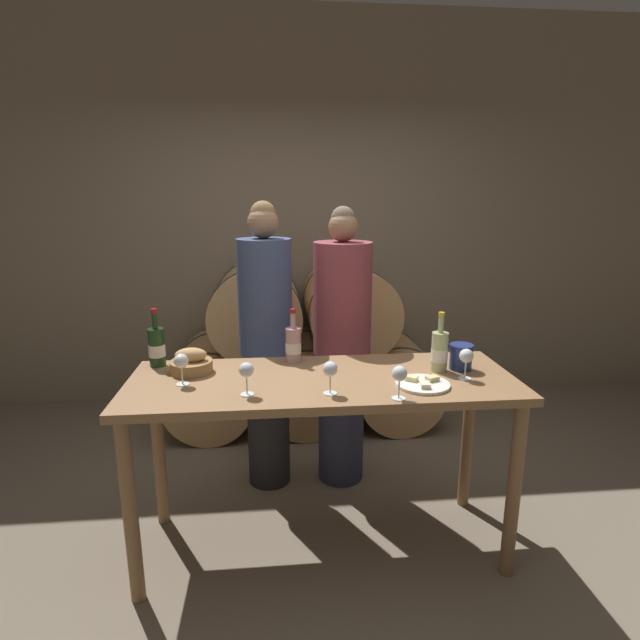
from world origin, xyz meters
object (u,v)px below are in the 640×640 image
Objects in this scene: wine_glass_far_left at (181,362)px; wine_glass_right at (400,375)px; wine_bottle_rose at (293,344)px; wine_glass_far_right at (466,357)px; tasting_table at (323,402)px; bread_basket at (191,363)px; wine_bottle_white at (439,351)px; blue_crock at (461,356)px; cheese_plate at (423,384)px; wine_glass_center at (330,370)px; wine_bottle_red at (157,347)px; wine_glass_left at (246,371)px; person_left at (266,346)px; person_right at (342,348)px.

wine_glass_far_left and wine_glass_right have the same top height.
wine_glass_far_right is (0.79, -0.34, 0.02)m from wine_bottle_rose.
wine_glass_right reaches higher than tasting_table.
wine_bottle_rose is at bearing 13.64° from bread_basket.
wine_bottle_white reaches higher than blue_crock.
cheese_plate is at bearing -14.72° from bread_basket.
wine_glass_far_right is (0.09, -0.13, 0.01)m from wine_bottle_white.
wine_glass_center is (-0.43, -0.05, 0.10)m from cheese_plate.
wine_bottle_red is 1.06× the size of wine_bottle_rose.
wine_bottle_red reaches higher than wine_glass_far_right.
wine_glass_far_left is at bearing -95.58° from bread_basket.
wine_glass_far_right is (0.22, 0.07, 0.10)m from cheese_plate.
wine_glass_center is at bearing 163.65° from wine_glass_right.
wine_bottle_white is 0.12m from blue_crock.
tasting_table is 14.40× the size of blue_crock.
wine_glass_right is (-0.15, -0.14, 0.10)m from cheese_plate.
wine_glass_right is (-0.28, -0.33, 0.01)m from wine_bottle_white.
wine_glass_left reaches higher than blue_crock.
cheese_plate is (0.71, -0.78, 0.04)m from person_left.
bread_basket is at bearing -166.36° from wine_bottle_rose.
person_left is 0.45m from person_right.
wine_glass_left is (0.47, -0.43, 0.01)m from wine_bottle_red.
wine_glass_far_left is (-0.65, -0.03, 0.23)m from tasting_table.
wine_bottle_rose is at bearing 166.31° from blue_crock.
wine_bottle_white is (0.58, 0.05, 0.22)m from tasting_table.
person_left reaches higher than bread_basket.
wine_glass_center is 1.00× the size of wine_glass_far_right.
wine_glass_far_right is at bearing -55.96° from person_right.
tasting_table is at bearing -175.08° from wine_bottle_white.
wine_bottle_white is at bearing 124.41° from wine_glass_far_right.
wine_glass_right is (0.42, -0.54, 0.02)m from wine_bottle_rose.
wine_glass_left is at bearing -174.46° from wine_glass_far_right.
wine_bottle_red reaches higher than bread_basket.
tasting_table is 0.36m from wine_bottle_rose.
wine_glass_center is (-0.17, -0.84, 0.16)m from person_right.
wine_bottle_white is (1.40, -0.21, -0.00)m from wine_bottle_red.
wine_bottle_red is at bearing 172.64° from blue_crock.
wine_glass_left is (-0.93, -0.22, 0.01)m from wine_bottle_white.
person_left is 8.47× the size of bread_basket.
tasting_table is 12.42× the size of wine_glass_far_right.
person_right reaches higher than wine_bottle_red.
cheese_plate is 0.22m from wine_glass_right.
blue_crock is at bearing 78.04° from wine_glass_far_right.
wine_glass_far_left is at bearing 164.86° from wine_glass_right.
wine_bottle_white is 1.45× the size of bread_basket.
tasting_table is 0.88m from wine_bottle_red.
person_right is 5.74× the size of wine_bottle_white.
wine_glass_left is at bearing 176.38° from wine_glass_center.
bread_basket is at bearing 167.52° from tasting_table.
person_right is at bearing 38.89° from wine_glass_far_left.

